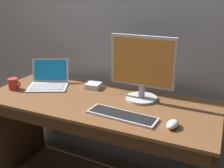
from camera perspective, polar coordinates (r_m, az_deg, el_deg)
desk at (r=1.98m, az=-3.15°, el=-10.52°), size 1.66×0.67×0.77m
laptop_silver at (r=2.20m, az=-13.57°, el=0.84°), size 0.40×0.40×0.20m
external_monitor at (r=1.81m, az=6.59°, el=3.34°), size 0.45×0.22×0.46m
wired_keyboard at (r=1.64m, az=2.18°, el=-6.84°), size 0.45×0.17×0.02m
computer_mouse at (r=1.55m, az=13.04°, el=-8.55°), size 0.08×0.12×0.04m
external_drive_box at (r=2.09m, az=-4.09°, el=-0.36°), size 0.12×0.12×0.04m
coffee_mug at (r=2.20m, az=-20.66°, el=0.03°), size 0.12×0.08×0.09m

